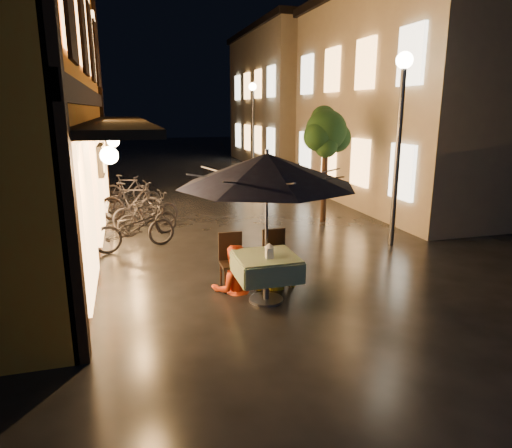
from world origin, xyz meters
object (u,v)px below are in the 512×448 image
object	(u,v)px
cafe_table	(266,267)
person_orange	(233,246)
bicycle_0	(135,228)
table_lantern	(269,250)
person_yellow	(275,249)
streetlamp_near	(400,115)
patio_umbrella	(267,170)

from	to	relation	value
cafe_table	person_orange	size ratio (longest dim) A/B	0.62
person_orange	bicycle_0	distance (m)	3.34
cafe_table	person_orange	xyz separation A→B (m)	(-0.41, 0.58, 0.21)
table_lantern	person_yellow	xyz separation A→B (m)	(0.32, 0.66, -0.20)
streetlamp_near	cafe_table	bearing A→B (deg)	-148.73
cafe_table	person_orange	bearing A→B (deg)	125.36
streetlamp_near	bicycle_0	world-z (taller)	streetlamp_near
patio_umbrella	person_yellow	xyz separation A→B (m)	(0.32, 0.50, -1.43)
streetlamp_near	person_yellow	xyz separation A→B (m)	(-3.41, -1.76, -2.20)
patio_umbrella	bicycle_0	size ratio (longest dim) A/B	1.51
cafe_table	table_lantern	bearing A→B (deg)	-90.00
cafe_table	person_orange	distance (m)	0.74
cafe_table	person_yellow	world-z (taller)	person_yellow
table_lantern	cafe_table	bearing A→B (deg)	90.00
table_lantern	person_orange	bearing A→B (deg)	119.22
person_yellow	bicycle_0	size ratio (longest dim) A/B	0.77
table_lantern	person_yellow	world-z (taller)	person_yellow
cafe_table	bicycle_0	distance (m)	4.03
table_lantern	person_orange	distance (m)	0.85
person_orange	patio_umbrella	bearing A→B (deg)	125.89
streetlamp_near	person_orange	bearing A→B (deg)	-157.82
person_orange	streetlamp_near	bearing A→B (deg)	-157.30
streetlamp_near	table_lantern	size ratio (longest dim) A/B	16.92
patio_umbrella	bicycle_0	world-z (taller)	patio_umbrella
cafe_table	person_yellow	bearing A→B (deg)	57.42
cafe_table	table_lantern	size ratio (longest dim) A/B	3.96
person_orange	bicycle_0	world-z (taller)	person_orange
streetlamp_near	cafe_table	xyz separation A→B (m)	(-3.73, -2.27, -2.33)
streetlamp_near	table_lantern	bearing A→B (deg)	-147.03
streetlamp_near	bicycle_0	size ratio (longest dim) A/B	2.29
person_yellow	patio_umbrella	bearing A→B (deg)	57.54
person_orange	person_yellow	xyz separation A→B (m)	(0.73, -0.08, -0.08)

